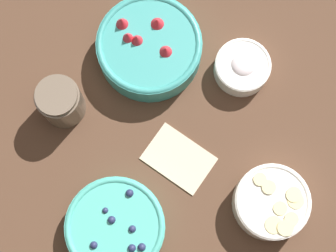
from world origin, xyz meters
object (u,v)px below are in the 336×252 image
at_px(bowl_bananas, 272,202).
at_px(bowl_cream, 242,67).
at_px(bowl_strawberries, 149,47).
at_px(bowl_blueberries, 115,227).
at_px(jar_chocolate, 61,102).

distance_m(bowl_bananas, bowl_cream, 0.28).
xyz_separation_m(bowl_strawberries, bowl_cream, (-0.14, -0.14, -0.01)).
distance_m(bowl_blueberries, bowl_cream, 0.41).
xyz_separation_m(bowl_blueberries, jar_chocolate, (0.26, -0.04, 0.02)).
bearing_deg(bowl_cream, bowl_strawberries, 44.98).
xyz_separation_m(bowl_bananas, bowl_cream, (0.25, -0.11, -0.01)).
distance_m(bowl_bananas, jar_chocolate, 0.45).
bearing_deg(bowl_cream, bowl_bananas, 156.34).
relative_size(bowl_strawberries, bowl_bananas, 1.48).
bearing_deg(bowl_blueberries, jar_chocolate, -8.68).
distance_m(bowl_strawberries, bowl_blueberries, 0.36).
height_order(bowl_strawberries, bowl_blueberries, bowl_strawberries).
height_order(bowl_strawberries, bowl_cream, bowl_strawberries).
relative_size(bowl_strawberries, bowl_blueberries, 1.12).
bearing_deg(jar_chocolate, bowl_cream, -111.07).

